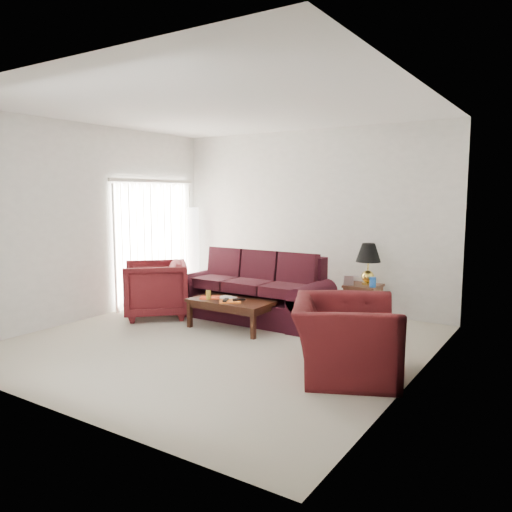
{
  "coord_description": "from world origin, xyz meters",
  "views": [
    {
      "loc": [
        3.84,
        -5.11,
        1.94
      ],
      "look_at": [
        0.0,
        0.85,
        1.05
      ],
      "focal_mm": 35.0,
      "sensor_mm": 36.0,
      "label": 1
    }
  ],
  "objects_px": {
    "floor_lamp": "(193,251)",
    "coffee_table": "(231,314)",
    "armchair_left": "(155,289)",
    "armchair_right": "(345,338)",
    "end_table": "(363,302)",
    "sofa": "(252,288)"
  },
  "relations": [
    {
      "from": "coffee_table",
      "to": "floor_lamp",
      "type": "bearing_deg",
      "value": 129.32
    },
    {
      "from": "end_table",
      "to": "armchair_left",
      "type": "height_order",
      "value": "armchair_left"
    },
    {
      "from": "sofa",
      "to": "armchair_left",
      "type": "relative_size",
      "value": 2.49
    },
    {
      "from": "armchair_right",
      "to": "coffee_table",
      "type": "bearing_deg",
      "value": 44.14
    },
    {
      "from": "end_table",
      "to": "armchair_left",
      "type": "distance_m",
      "value": 3.25
    },
    {
      "from": "armchair_left",
      "to": "coffee_table",
      "type": "bearing_deg",
      "value": 48.26
    },
    {
      "from": "floor_lamp",
      "to": "coffee_table",
      "type": "height_order",
      "value": "floor_lamp"
    },
    {
      "from": "coffee_table",
      "to": "armchair_right",
      "type": "bearing_deg",
      "value": -33.66
    },
    {
      "from": "floor_lamp",
      "to": "armchair_right",
      "type": "bearing_deg",
      "value": -30.37
    },
    {
      "from": "floor_lamp",
      "to": "coffee_table",
      "type": "bearing_deg",
      "value": -38.25
    },
    {
      "from": "floor_lamp",
      "to": "coffee_table",
      "type": "xyz_separation_m",
      "value": [
        2.05,
        -1.61,
        -0.64
      ]
    },
    {
      "from": "end_table",
      "to": "floor_lamp",
      "type": "relative_size",
      "value": 0.33
    },
    {
      "from": "sofa",
      "to": "end_table",
      "type": "bearing_deg",
      "value": 31.25
    },
    {
      "from": "armchair_right",
      "to": "end_table",
      "type": "bearing_deg",
      "value": -8.46
    },
    {
      "from": "floor_lamp",
      "to": "armchair_left",
      "type": "xyz_separation_m",
      "value": [
        0.62,
        -1.66,
        -0.41
      ]
    },
    {
      "from": "coffee_table",
      "to": "armchair_left",
      "type": "bearing_deg",
      "value": 169.56
    },
    {
      "from": "sofa",
      "to": "floor_lamp",
      "type": "height_order",
      "value": "floor_lamp"
    },
    {
      "from": "floor_lamp",
      "to": "armchair_left",
      "type": "bearing_deg",
      "value": -69.58
    },
    {
      "from": "sofa",
      "to": "end_table",
      "type": "xyz_separation_m",
      "value": [
        1.47,
        0.87,
        -0.22
      ]
    },
    {
      "from": "end_table",
      "to": "coffee_table",
      "type": "xyz_separation_m",
      "value": [
        -1.42,
        -1.52,
        -0.07
      ]
    },
    {
      "from": "floor_lamp",
      "to": "armchair_right",
      "type": "relative_size",
      "value": 1.37
    },
    {
      "from": "sofa",
      "to": "coffee_table",
      "type": "relative_size",
      "value": 2.0
    }
  ]
}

